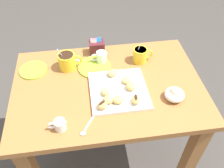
% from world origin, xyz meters
% --- Properties ---
extents(ground_plane, '(8.00, 8.00, 0.00)m').
position_xyz_m(ground_plane, '(0.00, 0.00, 0.00)').
color(ground_plane, '#423D38').
extents(dining_table, '(1.02, 0.69, 0.73)m').
position_xyz_m(dining_table, '(0.00, 0.00, 0.58)').
color(dining_table, '#A36633').
rests_on(dining_table, ground_plane).
extents(pastry_plate_square, '(0.30, 0.30, 0.02)m').
position_xyz_m(pastry_plate_square, '(0.05, -0.06, 0.74)').
color(pastry_plate_square, silver).
rests_on(pastry_plate_square, dining_table).
extents(coffee_mug_yellow_left, '(0.13, 0.09, 0.14)m').
position_xyz_m(coffee_mug_yellow_left, '(-0.21, 0.17, 0.78)').
color(coffee_mug_yellow_left, yellow).
rests_on(coffee_mug_yellow_left, dining_table).
extents(coffee_mug_yellow_right, '(0.12, 0.08, 0.13)m').
position_xyz_m(coffee_mug_yellow_right, '(0.21, 0.17, 0.78)').
color(coffee_mug_yellow_right, yellow).
rests_on(coffee_mug_yellow_right, dining_table).
extents(cream_pitcher_white, '(0.10, 0.06, 0.07)m').
position_xyz_m(cream_pitcher_white, '(-0.01, 0.19, 0.77)').
color(cream_pitcher_white, silver).
rests_on(cream_pitcher_white, dining_table).
extents(sugar_caddy, '(0.09, 0.07, 0.11)m').
position_xyz_m(sugar_caddy, '(-0.03, 0.29, 0.77)').
color(sugar_caddy, '#561E23').
rests_on(sugar_caddy, dining_table).
extents(ice_cream_bowl, '(0.10, 0.10, 0.07)m').
position_xyz_m(ice_cream_bowl, '(0.32, -0.14, 0.76)').
color(ice_cream_bowl, silver).
rests_on(ice_cream_bowl, dining_table).
extents(chocolate_sauce_pitcher, '(0.09, 0.05, 0.06)m').
position_xyz_m(chocolate_sauce_pitcher, '(-0.25, -0.25, 0.76)').
color(chocolate_sauce_pitcher, silver).
rests_on(chocolate_sauce_pitcher, dining_table).
extents(saucer_lime_left, '(0.16, 0.16, 0.01)m').
position_xyz_m(saucer_lime_left, '(-0.41, 0.17, 0.73)').
color(saucer_lime_left, '#9EC633').
rests_on(saucer_lime_left, dining_table).
extents(saucer_lime_right, '(0.19, 0.19, 0.01)m').
position_xyz_m(saucer_lime_right, '(-0.06, 0.15, 0.73)').
color(saucer_lime_right, '#9EC633').
rests_on(saucer_lime_right, dining_table).
extents(loose_spoon_near_saucer, '(0.10, 0.14, 0.01)m').
position_xyz_m(loose_spoon_near_saucer, '(-0.13, -0.25, 0.73)').
color(loose_spoon_near_saucer, silver).
rests_on(loose_spoon_near_saucer, dining_table).
extents(loose_spoon_by_plate, '(0.13, 0.11, 0.01)m').
position_xyz_m(loose_spoon_by_plate, '(-0.18, 0.24, 0.73)').
color(loose_spoon_by_plate, silver).
rests_on(loose_spoon_by_plate, dining_table).
extents(beignet_0, '(0.06, 0.07, 0.04)m').
position_xyz_m(beignet_0, '(0.12, -0.16, 0.77)').
color(beignet_0, '#E5B260').
rests_on(beignet_0, pastry_plate_square).
extents(chocolate_drizzle_0, '(0.02, 0.04, 0.00)m').
position_xyz_m(chocolate_drizzle_0, '(0.12, -0.16, 0.79)').
color(chocolate_drizzle_0, '#381E11').
rests_on(chocolate_drizzle_0, beignet_0).
extents(beignet_1, '(0.06, 0.05, 0.04)m').
position_xyz_m(beignet_1, '(0.03, -0.14, 0.76)').
color(beignet_1, '#E5B260').
rests_on(beignet_1, pastry_plate_square).
extents(beignet_2, '(0.07, 0.07, 0.03)m').
position_xyz_m(beignet_2, '(0.03, 0.05, 0.76)').
color(beignet_2, '#E5B260').
rests_on(beignet_2, pastry_plate_square).
extents(beignet_3, '(0.06, 0.05, 0.04)m').
position_xyz_m(beignet_3, '(-0.05, -0.17, 0.77)').
color(beignet_3, '#E5B260').
rests_on(beignet_3, pastry_plate_square).
extents(chocolate_drizzle_3, '(0.04, 0.03, 0.00)m').
position_xyz_m(chocolate_drizzle_3, '(-0.05, -0.17, 0.79)').
color(chocolate_drizzle_3, '#381E11').
rests_on(chocolate_drizzle_3, beignet_3).
extents(beignet_4, '(0.06, 0.06, 0.03)m').
position_xyz_m(beignet_4, '(-0.02, -0.08, 0.76)').
color(beignet_4, '#E5B260').
rests_on(beignet_4, pastry_plate_square).
extents(beignet_5, '(0.06, 0.06, 0.03)m').
position_xyz_m(beignet_5, '(-0.01, -0.13, 0.76)').
color(beignet_5, '#E5B260').
rests_on(beignet_5, pastry_plate_square).
extents(beignet_6, '(0.06, 0.07, 0.04)m').
position_xyz_m(beignet_6, '(0.11, -0.06, 0.76)').
color(beignet_6, '#E5B260').
rests_on(beignet_6, pastry_plate_square).
extents(beignet_7, '(0.07, 0.07, 0.03)m').
position_xyz_m(beignet_7, '(0.10, -0.01, 0.76)').
color(beignet_7, '#E5B260').
rests_on(beignet_7, pastry_plate_square).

